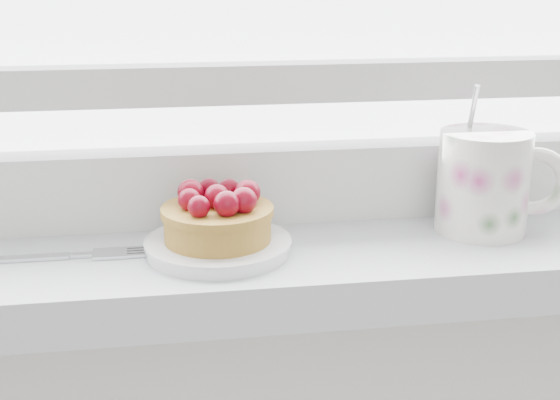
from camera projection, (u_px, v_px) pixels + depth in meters
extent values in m
cube|color=silver|center=(292.00, 262.00, 0.69)|extent=(1.60, 0.20, 0.04)
cube|color=silver|center=(280.00, 181.00, 0.74)|extent=(1.30, 0.05, 0.07)
cube|color=silver|center=(280.00, 82.00, 0.71)|extent=(1.30, 0.04, 0.04)
cylinder|color=white|center=(218.00, 246.00, 0.66)|extent=(0.12, 0.12, 0.01)
cylinder|color=#8D611E|center=(218.00, 223.00, 0.65)|extent=(0.09, 0.09, 0.03)
cylinder|color=#8D611E|center=(217.00, 211.00, 0.65)|extent=(0.09, 0.09, 0.01)
sphere|color=#4E010D|center=(217.00, 197.00, 0.64)|extent=(0.02, 0.02, 0.02)
sphere|color=#4E010D|center=(248.00, 193.00, 0.65)|extent=(0.02, 0.02, 0.02)
sphere|color=#4E010D|center=(229.00, 190.00, 0.67)|extent=(0.02, 0.02, 0.02)
sphere|color=#4E010D|center=(209.00, 189.00, 0.67)|extent=(0.02, 0.02, 0.02)
sphere|color=#4E010D|center=(191.00, 192.00, 0.65)|extent=(0.02, 0.02, 0.02)
sphere|color=#4E010D|center=(189.00, 200.00, 0.64)|extent=(0.02, 0.02, 0.02)
sphere|color=#4E010D|center=(199.00, 207.00, 0.62)|extent=(0.02, 0.02, 0.02)
sphere|color=#4E010D|center=(227.00, 204.00, 0.62)|extent=(0.02, 0.02, 0.02)
sphere|color=#4E010D|center=(244.00, 200.00, 0.63)|extent=(0.02, 0.02, 0.02)
cylinder|color=silver|center=(483.00, 182.00, 0.70)|extent=(0.10, 0.10, 0.09)
cylinder|color=black|center=(487.00, 136.00, 0.69)|extent=(0.07, 0.07, 0.01)
torus|color=silver|center=(534.00, 182.00, 0.69)|extent=(0.06, 0.03, 0.06)
cylinder|color=silver|center=(472.00, 115.00, 0.70)|extent=(0.01, 0.02, 0.06)
cube|color=silver|center=(8.00, 259.00, 0.64)|extent=(0.10, 0.01, 0.00)
cube|color=silver|center=(82.00, 255.00, 0.65)|extent=(0.02, 0.01, 0.00)
cube|color=silver|center=(110.00, 253.00, 0.65)|extent=(0.03, 0.02, 0.00)
cube|color=silver|center=(144.00, 255.00, 0.65)|extent=(0.03, 0.00, 0.00)
cube|color=silver|center=(144.00, 253.00, 0.65)|extent=(0.03, 0.00, 0.00)
cube|color=silver|center=(144.00, 250.00, 0.66)|extent=(0.03, 0.00, 0.00)
cube|color=silver|center=(144.00, 248.00, 0.67)|extent=(0.03, 0.00, 0.00)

